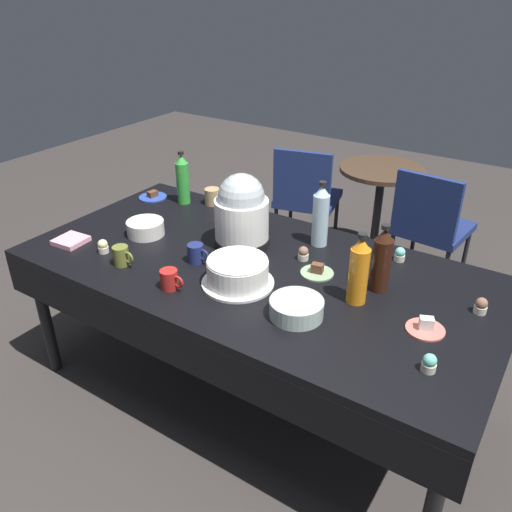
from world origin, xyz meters
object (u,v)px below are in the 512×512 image
dessert_plate_sage (317,271)px  maroon_chair_left (306,194)px  potluck_table (256,277)px  coffee_mug_red (170,279)px  dessert_plate_cobalt (153,196)px  soda_bottle_orange_juice (359,271)px  slow_cooker (242,213)px  cupcake_mint (223,206)px  cupcake_rose (429,363)px  frosted_layer_cake (238,273)px  cupcake_cocoa (303,254)px  dessert_plate_coral (426,327)px  cupcake_lemon (400,254)px  soda_bottle_cola (382,260)px  ceramic_snack_bowl (146,228)px  soda_bottle_lime_soda (183,179)px  cupcake_vanilla (481,306)px  round_cafe_table (379,197)px  coffee_mug_olive (122,256)px  cupcake_berry (103,246)px  coffee_mug_navy (196,253)px  soda_bottle_water (321,216)px  coffee_mug_tan (213,197)px  glass_salad_bowl (296,308)px  maroon_chair_right (430,223)px

dessert_plate_sage → maroon_chair_left: bearing=119.9°
potluck_table → coffee_mug_red: bearing=-118.5°
dessert_plate_cobalt → soda_bottle_orange_juice: (1.47, -0.36, 0.13)m
slow_cooker → cupcake_mint: 0.45m
cupcake_rose → coffee_mug_red: 1.08m
frosted_layer_cake → cupcake_cocoa: frosted_layer_cake is taller
dessert_plate_coral → cupcake_rose: cupcake_rose is taller
potluck_table → cupcake_lemon: size_ratio=32.59×
cupcake_lemon → cupcake_mint: 1.03m
soda_bottle_cola → coffee_mug_red: size_ratio=2.62×
ceramic_snack_bowl → soda_bottle_cola: size_ratio=0.63×
soda_bottle_cola → soda_bottle_lime_soda: bearing=168.2°
potluck_table → cupcake_vanilla: cupcake_vanilla is taller
frosted_layer_cake → round_cafe_table: frosted_layer_cake is taller
cupcake_vanilla → cupcake_mint: (-1.44, 0.24, 0.00)m
ceramic_snack_bowl → slow_cooker: bearing=20.9°
ceramic_snack_bowl → cupcake_rose: ceramic_snack_bowl is taller
soda_bottle_cola → coffee_mug_olive: (-1.06, -0.45, -0.09)m
cupcake_rose → soda_bottle_cola: soda_bottle_cola is taller
cupcake_berry → coffee_mug_navy: coffee_mug_navy is taller
coffee_mug_olive → dessert_plate_coral: bearing=11.6°
dessert_plate_coral → maroon_chair_left: maroon_chair_left is taller
dessert_plate_sage → soda_bottle_water: size_ratio=0.45×
coffee_mug_olive → coffee_mug_tan: 0.80m
soda_bottle_orange_juice → coffee_mug_red: (-0.70, -0.34, -0.10)m
frosted_layer_cake → cupcake_lemon: size_ratio=4.66×
slow_cooker → coffee_mug_navy: slow_cooker is taller
dessert_plate_coral → dessert_plate_cobalt: bearing=167.1°
dessert_plate_coral → soda_bottle_cola: (-0.26, 0.18, 0.13)m
frosted_layer_cake → soda_bottle_orange_juice: size_ratio=1.02×
potluck_table → cupcake_vanilla: (0.95, 0.17, 0.09)m
coffee_mug_tan → maroon_chair_left: bearing=85.9°
dessert_plate_sage → soda_bottle_lime_soda: 1.08m
glass_salad_bowl → cupcake_vanilla: glass_salad_bowl is taller
cupcake_lemon → coffee_mug_red: 1.06m
cupcake_berry → maroon_chair_left: 1.81m
glass_salad_bowl → round_cafe_table: 2.01m
cupcake_mint → maroon_chair_right: size_ratio=0.08×
dessert_plate_coral → cupcake_lemon: bearing=120.0°
potluck_table → cupcake_rose: 0.93m
cupcake_lemon → cupcake_cocoa: bearing=-147.8°
potluck_table → cupcake_vanilla: bearing=10.4°
potluck_table → ceramic_snack_bowl: 0.66m
potluck_table → glass_salad_bowl: (0.35, -0.25, 0.10)m
glass_salad_bowl → cupcake_cocoa: (-0.20, 0.41, -0.00)m
maroon_chair_right → soda_bottle_orange_juice: bearing=-85.8°
soda_bottle_cola → coffee_mug_red: 0.89m
coffee_mug_red → potluck_table: bearing=61.5°
potluck_table → cupcake_cocoa: (0.15, 0.17, 0.09)m
maroon_chair_left → round_cafe_table: size_ratio=1.18×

